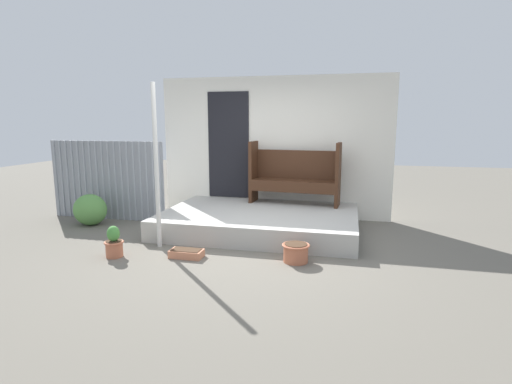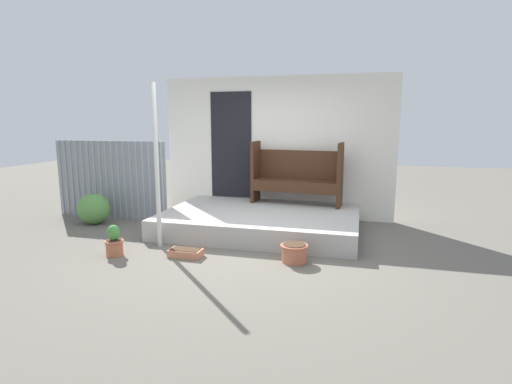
% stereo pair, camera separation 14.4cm
% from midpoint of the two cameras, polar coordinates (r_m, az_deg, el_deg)
% --- Properties ---
extents(ground_plane, '(24.00, 24.00, 0.00)m').
position_cam_midpoint_polar(ground_plane, '(5.65, -0.98, -8.36)').
color(ground_plane, '#666056').
extents(porch_slab, '(3.14, 2.16, 0.32)m').
position_cam_midpoint_polar(porch_slab, '(6.61, 1.35, -4.15)').
color(porch_slab, '#B2AFA8').
rests_on(porch_slab, ground_plane).
extents(house_wall, '(4.34, 0.08, 2.60)m').
position_cam_midpoint_polar(house_wall, '(7.51, 3.08, 6.37)').
color(house_wall, white).
rests_on(house_wall, ground_plane).
extents(fence_corrugated, '(2.25, 0.05, 1.44)m').
position_cam_midpoint_polar(fence_corrugated, '(7.81, -19.61, 1.64)').
color(fence_corrugated, gray).
rests_on(fence_corrugated, ground_plane).
extents(support_post, '(0.06, 0.06, 2.31)m').
position_cam_midpoint_polar(support_post, '(5.77, -13.31, 3.52)').
color(support_post, silver).
rests_on(support_post, ground_plane).
extents(bench, '(1.62, 0.53, 1.11)m').
position_cam_midpoint_polar(bench, '(7.14, 6.42, 2.64)').
color(bench, '#422616').
rests_on(bench, porch_slab).
extents(flower_pot_left, '(0.26, 0.26, 0.43)m').
position_cam_midpoint_polar(flower_pot_left, '(5.69, -18.93, -6.82)').
color(flower_pot_left, '#B76647').
rests_on(flower_pot_left, ground_plane).
extents(flower_pot_middle, '(0.36, 0.36, 0.24)m').
position_cam_midpoint_polar(flower_pot_middle, '(5.20, 6.29, -8.55)').
color(flower_pot_middle, '#B76647').
rests_on(flower_pot_middle, ground_plane).
extents(planter_box_rect, '(0.44, 0.23, 0.11)m').
position_cam_midpoint_polar(planter_box_rect, '(5.45, -9.27, -8.57)').
color(planter_box_rect, tan).
rests_on(planter_box_rect, ground_plane).
extents(shrub_by_fence, '(0.57, 0.52, 0.54)m').
position_cam_midpoint_polar(shrub_by_fence, '(7.53, -21.70, -2.24)').
color(shrub_by_fence, '#599347').
rests_on(shrub_by_fence, ground_plane).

